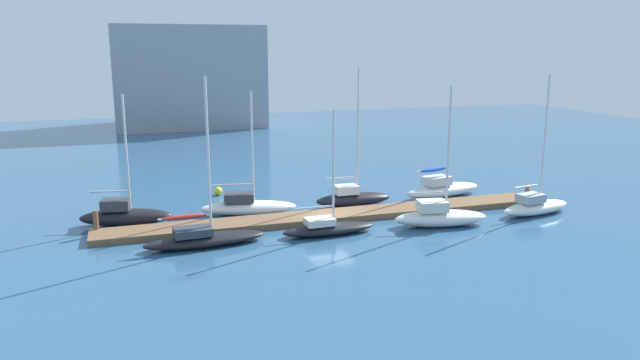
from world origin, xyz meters
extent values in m
plane|color=#2D567A|center=(0.00, 0.00, 0.00)|extent=(120.00, 120.00, 0.00)
cube|color=brown|center=(0.00, 0.00, 0.18)|extent=(27.32, 2.21, 0.37)
cylinder|color=brown|center=(-13.26, 0.95, 0.71)|extent=(0.28, 0.28, 1.42)
cylinder|color=brown|center=(13.26, -0.95, 0.71)|extent=(0.28, 0.28, 1.42)
ellipsoid|color=black|center=(-11.69, 2.55, 0.47)|extent=(5.49, 2.60, 0.95)
cube|color=#333842|center=(-12.20, 2.65, 1.26)|extent=(1.77, 1.42, 0.62)
cylinder|color=silver|center=(-11.43, 2.50, 4.26)|extent=(0.13, 0.13, 6.63)
cylinder|color=silver|center=(-12.51, 2.71, 2.04)|extent=(2.20, 0.52, 0.11)
ellipsoid|color=black|center=(-7.79, -2.61, 0.31)|extent=(6.46, 2.13, 0.63)
cube|color=#333842|center=(-8.43, -2.65, 0.83)|extent=(1.98, 1.32, 0.41)
cylinder|color=silver|center=(-7.47, -2.59, 4.69)|extent=(0.14, 0.14, 8.13)
cylinder|color=silver|center=(-8.81, -2.68, 1.65)|extent=(2.68, 0.28, 0.11)
ellipsoid|color=#B72D28|center=(-8.81, -2.68, 1.65)|extent=(2.42, 0.52, 0.28)
ellipsoid|color=white|center=(-4.44, 2.60, 0.42)|extent=(6.14, 2.74, 0.84)
cube|color=#333842|center=(-5.03, 2.71, 1.11)|extent=(1.96, 1.50, 0.55)
cylinder|color=silver|center=(-4.15, 2.55, 4.20)|extent=(0.14, 0.14, 6.72)
cylinder|color=silver|center=(-5.38, 2.77, 1.91)|extent=(2.47, 0.55, 0.11)
ellipsoid|color=black|center=(-1.05, -2.77, 0.30)|extent=(5.31, 1.62, 0.59)
cube|color=silver|center=(-1.58, -2.78, 0.79)|extent=(1.61, 1.10, 0.39)
cylinder|color=silver|center=(-0.79, -2.77, 3.76)|extent=(0.13, 0.13, 6.32)
cylinder|color=silver|center=(-1.90, -2.79, 1.61)|extent=(2.22, 0.15, 0.11)
ellipsoid|color=black|center=(2.48, 2.56, 0.42)|extent=(5.10, 1.71, 0.84)
cube|color=silver|center=(1.97, 2.57, 1.11)|extent=(1.54, 1.15, 0.55)
cylinder|color=silver|center=(2.73, 2.56, 4.88)|extent=(0.13, 0.13, 8.07)
cylinder|color=silver|center=(1.67, 2.58, 1.91)|extent=(2.13, 0.15, 0.10)
ellipsoid|color=white|center=(5.64, -3.28, 0.46)|extent=(5.69, 2.66, 0.92)
cube|color=silver|center=(5.10, -3.19, 1.22)|extent=(1.83, 1.50, 0.60)
cylinder|color=silver|center=(5.91, -3.33, 4.50)|extent=(0.13, 0.13, 7.16)
cylinder|color=silver|center=(4.77, -3.14, 2.01)|extent=(2.28, 0.49, 0.11)
ellipsoid|color=white|center=(9.28, 2.90, 0.45)|extent=(6.31, 2.83, 0.90)
cube|color=silver|center=(8.68, 2.79, 1.20)|extent=(2.02, 1.53, 0.59)
cylinder|color=silver|center=(9.58, 2.95, 4.30)|extent=(0.14, 0.14, 6.79)
cylinder|color=silver|center=(8.32, 2.72, 1.99)|extent=(2.54, 0.58, 0.11)
ellipsoid|color=blue|center=(8.32, 2.72, 1.99)|extent=(2.33, 0.78, 0.28)
ellipsoid|color=white|center=(12.53, -2.86, 0.40)|extent=(5.38, 2.46, 0.81)
cube|color=#9EA3AD|center=(12.02, -2.95, 1.07)|extent=(1.72, 1.36, 0.53)
cylinder|color=silver|center=(12.78, -2.82, 4.70)|extent=(0.13, 0.13, 7.79)
cylinder|color=silver|center=(11.71, -3.01, 1.87)|extent=(2.16, 0.48, 0.10)
sphere|color=yellow|center=(-5.52, 8.13, 0.29)|extent=(0.58, 0.58, 0.58)
cube|color=#9399A3|center=(-3.25, 48.40, 6.44)|extent=(18.66, 13.35, 12.88)
camera|label=1|loc=(-11.28, -32.58, 10.08)|focal=33.39mm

